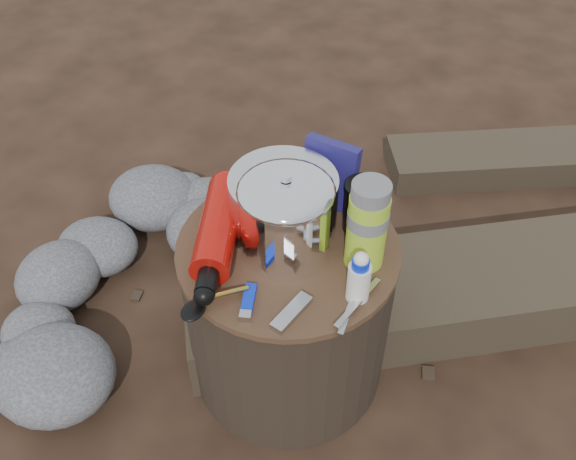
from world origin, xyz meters
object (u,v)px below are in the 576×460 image
at_px(log_main, 532,280).
at_px(fuel_bottle, 218,228).
at_px(camping_pot, 286,215).
at_px(travel_mug, 362,207).
at_px(stump, 288,311).
at_px(thermos, 367,225).

relative_size(log_main, fuel_bottle, 5.64).
height_order(camping_pot, travel_mug, camping_pot).
distance_m(stump, travel_mug, 0.32).
distance_m(camping_pot, fuel_bottle, 0.15).
bearing_deg(thermos, fuel_bottle, -165.50).
distance_m(log_main, fuel_bottle, 0.92).
bearing_deg(thermos, camping_pot, -167.30).
distance_m(stump, thermos, 0.35).
distance_m(thermos, travel_mug, 0.10).
bearing_deg(thermos, log_main, 51.02).
relative_size(camping_pot, thermos, 0.94).
height_order(stump, log_main, stump).
relative_size(camping_pot, fuel_bottle, 0.57).
distance_m(log_main, travel_mug, 0.67).
height_order(camping_pot, fuel_bottle, camping_pot).
bearing_deg(log_main, travel_mug, -82.65).
bearing_deg(camping_pot, travel_mug, 46.35).
bearing_deg(travel_mug, stump, -134.35).
bearing_deg(fuel_bottle, log_main, 17.65).
relative_size(log_main, travel_mug, 15.93).
relative_size(stump, camping_pot, 2.49).
bearing_deg(fuel_bottle, travel_mug, 12.05).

